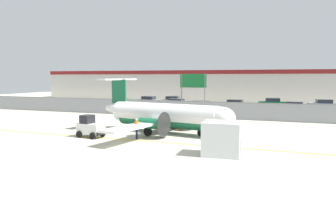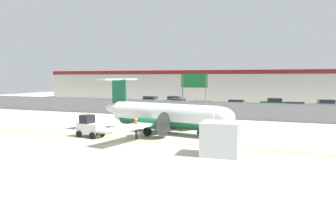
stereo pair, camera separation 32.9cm
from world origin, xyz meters
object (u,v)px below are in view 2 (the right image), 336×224
Objects in this scene: baggage_tug at (90,127)px; traffic_cone_far_right at (205,137)px; parked_car_2 at (179,104)px; traffic_cone_far_left at (105,128)px; parked_car_3 at (201,106)px; parked_car_4 at (236,105)px; traffic_cone_near_right at (181,127)px; commuter_airplane at (166,115)px; parked_car_5 at (274,103)px; ground_crew_worker at (136,127)px; highway_sign at (194,84)px; parked_car_0 at (151,101)px; parked_car_7 at (325,105)px; traffic_cone_near_left at (217,130)px; cargo_container at (220,139)px; parked_car_6 at (296,108)px; parked_car_1 at (175,101)px.

traffic_cone_far_right is at bearing 19.74° from baggage_tug.
traffic_cone_far_left is at bearing -85.51° from parked_car_2.
parked_car_3 is 0.98× the size of parked_car_4.
traffic_cone_near_right is 0.15× the size of parked_car_4.
commuter_airplane is 3.67× the size of parked_car_5.
baggage_tug is at bearing 160.50° from ground_crew_worker.
parked_car_3 is 0.77× the size of highway_sign.
parked_car_0 is at bearing 112.77° from baggage_tug.
parked_car_7 is (16.90, 9.42, 0.00)m from parked_car_3.
traffic_cone_near_left is 22.12m from parked_car_2.
parked_car_2 is 15.60m from parked_car_5.
parked_car_3 is 4.79m from highway_sign.
highway_sign reaches higher than cargo_container.
cargo_container is (6.43, -6.85, -0.50)m from commuter_airplane.
parked_car_6 is (4.76, 27.44, -0.21)m from cargo_container.
traffic_cone_near_left is at bearing -8.95° from traffic_cone_near_right.
traffic_cone_near_right is 0.15× the size of parked_car_1.
cargo_container reaches higher than parked_car_3.
parked_car_1 is 1.01× the size of parked_car_4.
parked_car_7 reaches higher than traffic_cone_near_left.
parked_car_0 is 0.98× the size of parked_car_7.
parked_car_5 is (3.33, 26.71, 0.58)m from traffic_cone_near_left.
baggage_tug is 0.57× the size of parked_car_1.
parked_car_1 is 11.97m from parked_car_3.
highway_sign is (-16.87, -12.94, 3.24)m from parked_car_7.
highway_sign is at bearing 64.85° from parked_car_4.
commuter_airplane reaches higher than parked_car_2.
traffic_cone_far_left is 16.64m from highway_sign.
ground_crew_worker is 24.87m from parked_car_2.
parked_car_7 is (12.65, 5.07, 0.00)m from parked_car_4.
ground_crew_worker is 18.12m from highway_sign.
traffic_cone_far_right is (5.52, 1.23, -0.64)m from ground_crew_worker.
highway_sign reaches higher than parked_car_5.
traffic_cone_near_right is at bearing -55.93° from parked_car_0.
parked_car_5 is at bearing 44.99° from ground_crew_worker.
highway_sign is at bearing -52.51° from parked_car_2.
parked_car_4 is (4.26, 4.35, 0.00)m from parked_car_3.
parked_car_0 and parked_car_7 have the same top height.
baggage_tug is 30.80m from parked_car_0.
traffic_cone_far_right is at bearing 76.72° from parked_car_5.
ground_crew_worker is 32.90m from parked_car_5.
ground_crew_worker is 0.40× the size of parked_car_4.
parked_car_3 is (-2.38, 15.84, 0.58)m from traffic_cone_near_right.
commuter_airplane is at bearing 150.58° from traffic_cone_far_right.
baggage_tug is 0.58× the size of parked_car_4.
baggage_tug is 29.86m from parked_car_6.
traffic_cone_near_left is 14.74m from highway_sign.
commuter_airplane is 25.03× the size of traffic_cone_near_right.
parked_car_7 is (21.34, 6.37, 0.00)m from parked_car_2.
cargo_container is at bearing 100.54° from parked_car_4.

